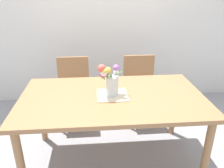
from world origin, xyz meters
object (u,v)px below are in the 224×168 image
(chair_right, at_px, (140,84))
(flower_vase, at_px, (109,78))
(chair_left, at_px, (74,86))
(dining_table, at_px, (112,104))

(chair_right, height_order, flower_vase, flower_vase)
(chair_left, bearing_deg, chair_right, -180.00)
(flower_vase, bearing_deg, chair_right, 60.08)
(chair_right, bearing_deg, flower_vase, 60.08)
(dining_table, xyz_separation_m, flower_vase, (-0.03, 0.01, 0.27))
(chair_left, xyz_separation_m, chair_right, (0.90, 0.00, 0.00))
(flower_vase, bearing_deg, dining_table, -22.64)
(chair_left, bearing_deg, flower_vase, 116.50)
(dining_table, xyz_separation_m, chair_left, (-0.45, 0.85, -0.18))
(dining_table, relative_size, flower_vase, 5.51)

